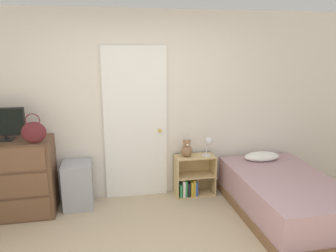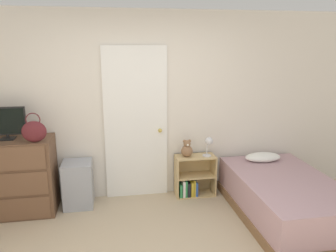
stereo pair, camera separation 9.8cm
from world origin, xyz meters
The scene contains 10 objects.
wall_back centered at (0.00, 1.97, 1.27)m, with size 10.00×0.06×2.55m.
door_closed centered at (-0.04, 1.92, 1.05)m, with size 0.86×0.09×2.09m.
dresser centered at (-1.64, 1.67, 0.49)m, with size 1.06×0.52×0.97m.
tv centered at (-1.63, 1.69, 1.18)m, with size 0.46×0.16×0.40m.
handbag centered at (-1.27, 1.50, 1.11)m, with size 0.28×0.11×0.36m.
storage_bin centered at (-0.84, 1.73, 0.30)m, with size 0.38×0.38×0.61m.
bookshelf centered at (0.73, 1.79, 0.23)m, with size 0.56×0.28×0.58m.
teddy_bear centered at (0.64, 1.78, 0.69)m, with size 0.16×0.16×0.24m.
desk_lamp centered at (0.94, 1.74, 0.78)m, with size 0.14×0.13×0.28m.
bed centered at (1.72, 1.00, 0.25)m, with size 1.14×1.86×0.61m.
Camera 1 is at (-0.45, -2.41, 2.10)m, focal length 35.00 mm.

